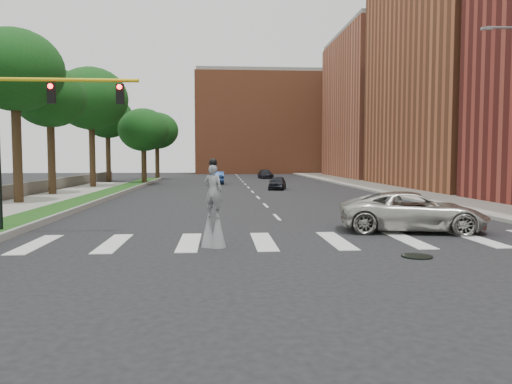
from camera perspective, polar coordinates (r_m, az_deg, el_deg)
name	(u,v)px	position (r m, az deg, el deg)	size (l,w,h in m)	color
ground_plane	(305,246)	(16.66, 5.60, -6.19)	(160.00, 160.00, 0.00)	black
grass_median	(97,197)	(37.29, -17.68, -0.52)	(2.00, 60.00, 0.25)	#174413
median_curb	(112,196)	(37.06, -16.10, -0.49)	(0.20, 60.00, 0.28)	gray
sidewalk_right	(400,191)	(44.01, 16.16, 0.13)	(5.00, 90.00, 0.18)	gray
stone_wall	(28,189)	(40.78, -24.57, 0.28)	(0.50, 56.00, 1.10)	#555049
manhole	(417,256)	(15.58, 17.91, -7.00)	(0.90, 0.90, 0.04)	black
building_mid	(482,61)	(53.18, 24.38, 13.46)	(16.00, 22.00, 24.00)	#9E5231
building_far	(393,108)	(74.75, 15.40, 9.28)	(16.00, 22.00, 20.00)	#BB6045
building_backdrop	(266,125)	(94.76, 1.14, 7.66)	(26.00, 14.00, 18.00)	#9E5231
traffic_signal	(31,125)	(20.42, -24.36, 7.04)	(5.30, 0.23, 6.20)	black
stilt_performer	(213,212)	(16.31, -4.90, -2.34)	(0.81, 0.65, 2.90)	#332214
suv_crossing	(413,212)	(20.74, 17.46, -2.14)	(2.62, 5.68, 1.58)	#B2AFA8
car_near	(277,183)	(45.50, 2.46, 1.06)	(1.45, 3.60, 1.22)	black
car_mid	(217,178)	(55.06, -4.44, 1.65)	(1.47, 4.23, 1.39)	navy
car_far	(265,174)	(68.69, 1.08, 2.06)	(1.73, 4.26, 1.24)	black
tree_2	(14,71)	(34.28, -25.88, 12.36)	(5.86, 5.86, 10.71)	#332214
tree_3	(50,98)	(40.83, -22.50, 9.93)	(5.34, 5.34, 9.71)	#332214
tree_4	(91,99)	(49.73, -18.33, 10.07)	(6.83, 6.83, 11.32)	#332214
tree_5	(108,117)	(61.46, -16.61, 8.18)	(5.83, 5.83, 10.13)	#332214
tree_6	(143,130)	(54.58, -12.74, 6.91)	(5.33, 5.33, 8.11)	#332214
tree_7	(157,131)	(67.56, -11.26, 6.86)	(5.67, 5.67, 8.85)	#332214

